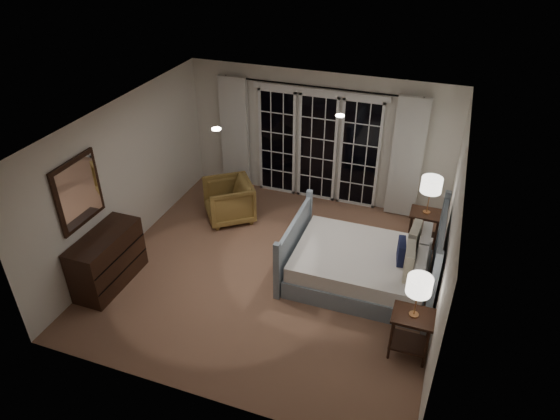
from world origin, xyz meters
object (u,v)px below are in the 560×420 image
(lamp_left, at_px, (419,286))
(dresser, at_px, (107,259))
(bed, at_px, (365,265))
(nightstand_right, at_px, (424,224))
(nightstand_left, at_px, (411,328))
(lamp_right, at_px, (431,185))
(armchair, at_px, (229,201))

(lamp_left, relative_size, dresser, 0.48)
(bed, distance_m, nightstand_right, 1.47)
(dresser, bearing_deg, nightstand_left, 1.12)
(bed, relative_size, dresser, 1.78)
(lamp_left, relative_size, lamp_right, 0.92)
(bed, distance_m, nightstand_left, 1.48)
(bed, relative_size, lamp_left, 3.70)
(nightstand_right, bearing_deg, nightstand_left, -87.90)
(nightstand_left, relative_size, lamp_right, 1.04)
(nightstand_left, height_order, lamp_right, lamp_right)
(nightstand_right, height_order, armchair, armchair)
(bed, bearing_deg, dresser, -160.24)
(nightstand_right, bearing_deg, armchair, -174.70)
(bed, bearing_deg, lamp_left, -56.03)
(lamp_right, bearing_deg, nightstand_left, -87.90)
(bed, height_order, lamp_left, bed)
(lamp_right, xyz_separation_m, armchair, (-3.42, -0.32, -0.80))
(nightstand_left, xyz_separation_m, lamp_left, (0.00, 0.00, 0.70))
(nightstand_right, height_order, dresser, dresser)
(nightstand_left, distance_m, dresser, 4.47)
(armchair, bearing_deg, lamp_right, 58.58)
(nightstand_right, bearing_deg, dresser, -149.47)
(nightstand_left, relative_size, armchair, 0.81)
(lamp_left, height_order, armchair, lamp_left)
(bed, xyz_separation_m, lamp_left, (0.82, -1.22, 0.82))
(lamp_left, distance_m, dresser, 4.53)
(nightstand_left, bearing_deg, bed, 123.97)
(bed, bearing_deg, nightstand_left, -56.03)
(lamp_right, relative_size, dresser, 0.53)
(bed, height_order, armchair, bed)
(armchair, bearing_deg, dresser, -59.56)
(nightstand_right, distance_m, lamp_left, 2.60)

